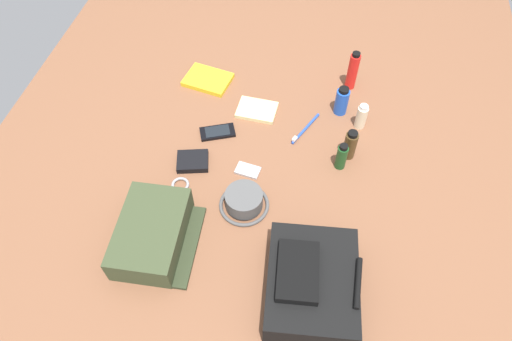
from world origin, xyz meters
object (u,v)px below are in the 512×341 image
backpack (311,283)px  lotion_bottle (361,117)px  toiletry_pouch (153,234)px  paperback_novel (208,80)px  wallet (193,161)px  media_player (248,170)px  deodorant_spray (342,101)px  toothbrush (304,130)px  sunscreen_spray (353,71)px  wristwatch (180,186)px  cologne_bottle (350,145)px  bucket_hat (244,201)px  notepad (257,110)px  cell_phone (218,132)px  shampoo_bottle (342,157)px

backpack → lotion_bottle: 0.69m
toiletry_pouch → paperback_novel: bearing=-178.4°
lotion_bottle → wallet: (0.30, -0.57, -0.04)m
media_player → deodorant_spray: bearing=140.2°
deodorant_spray → toothbrush: (0.13, -0.12, -0.05)m
paperback_novel → lotion_bottle: bearing=78.6°
toiletry_pouch → sunscreen_spray: (-0.83, 0.55, 0.04)m
lotion_bottle → wristwatch: 0.71m
cologne_bottle → wristwatch: bearing=-65.9°
bucket_hat → backpack: bearing=44.8°
notepad → cell_phone: bearing=-38.6°
backpack → paperback_novel: 0.97m
backpack → paperback_novel: bearing=-147.3°
backpack → sunscreen_spray: bearing=176.6°
deodorant_spray → wristwatch: bearing=-47.8°
backpack → deodorant_spray: 0.75m
cologne_bottle → wristwatch: cologne_bottle is taller
bucket_hat → deodorant_spray: size_ratio=1.39×
shampoo_bottle → cologne_bottle: bearing=155.3°
toiletry_pouch → wallet: size_ratio=2.80×
notepad → wristwatch: bearing=-22.6°
bucket_hat → cologne_bottle: 0.43m
wristwatch → notepad: (-0.40, 0.19, 0.00)m
cologne_bottle → cell_phone: cologne_bottle is taller
toiletry_pouch → cell_phone: bearing=169.8°
wristwatch → paperback_novel: bearing=-175.8°
toiletry_pouch → shampoo_bottle: 0.69m
sunscreen_spray → media_player: size_ratio=1.88×
paperback_novel → shampoo_bottle: bearing=59.7°
shampoo_bottle → toothbrush: bearing=-133.9°
sunscreen_spray → wallet: sunscreen_spray is taller
deodorant_spray → lotion_bottle: (0.06, 0.08, -0.01)m
toiletry_pouch → cell_phone: size_ratio=2.14×
sunscreen_spray → paperback_novel: bearing=-81.8°
wallet → deodorant_spray: bearing=111.8°
shampoo_bottle → media_player: shampoo_bottle is taller
lotion_bottle → wristwatch: bearing=-55.8°
wristwatch → wallet: (-0.11, 0.02, 0.01)m
deodorant_spray → shampoo_bottle: deodorant_spray is taller
notepad → media_player: bearing=7.7°
cell_phone → paperback_novel: bearing=-158.2°
cell_phone → toothbrush: 0.33m
cell_phone → toothbrush: toothbrush is taller
lotion_bottle → shampoo_bottle: (0.21, -0.06, 0.00)m
bucket_hat → deodorant_spray: (-0.50, 0.28, 0.03)m
cologne_bottle → wristwatch: size_ratio=1.74×
bucket_hat → sunscreen_spray: (-0.64, 0.30, 0.05)m
bucket_hat → cell_phone: size_ratio=1.17×
bucket_hat → wristwatch: size_ratio=2.37×
cologne_bottle → bucket_hat: bearing=-48.9°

